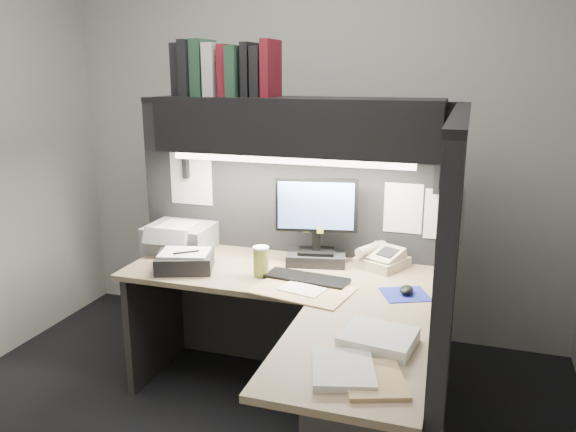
% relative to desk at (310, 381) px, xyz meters
% --- Properties ---
extents(wall_back, '(3.50, 0.04, 2.70)m').
position_rel_desk_xyz_m(wall_back, '(-0.43, 1.50, 0.91)').
color(wall_back, '#B8B6AF').
rests_on(wall_back, floor).
extents(partition_back, '(1.90, 0.06, 1.60)m').
position_rel_desk_xyz_m(partition_back, '(-0.40, 0.93, 0.36)').
color(partition_back, black).
rests_on(partition_back, floor).
extents(partition_right, '(0.06, 1.50, 1.60)m').
position_rel_desk_xyz_m(partition_right, '(0.55, 0.18, 0.36)').
color(partition_right, black).
rests_on(partition_right, floor).
extents(desk, '(1.70, 1.53, 0.73)m').
position_rel_desk_xyz_m(desk, '(0.00, 0.00, 0.00)').
color(desk, '#9A8062').
rests_on(desk, floor).
extents(overhead_shelf, '(1.55, 0.34, 0.30)m').
position_rel_desk_xyz_m(overhead_shelf, '(-0.30, 0.75, 1.06)').
color(overhead_shelf, black).
rests_on(overhead_shelf, partition_back).
extents(task_light_tube, '(1.32, 0.04, 0.04)m').
position_rel_desk_xyz_m(task_light_tube, '(-0.30, 0.61, 0.89)').
color(task_light_tube, white).
rests_on(task_light_tube, overhead_shelf).
extents(monitor, '(0.45, 0.26, 0.49)m').
position_rel_desk_xyz_m(monitor, '(-0.18, 0.74, 0.48)').
color(monitor, black).
rests_on(monitor, desk).
extents(keyboard, '(0.45, 0.20, 0.02)m').
position_rel_desk_xyz_m(keyboard, '(-0.15, 0.47, 0.30)').
color(keyboard, black).
rests_on(keyboard, desk).
extents(mousepad, '(0.28, 0.27, 0.00)m').
position_rel_desk_xyz_m(mousepad, '(0.35, 0.43, 0.29)').
color(mousepad, navy).
rests_on(mousepad, desk).
extents(mouse, '(0.07, 0.10, 0.04)m').
position_rel_desk_xyz_m(mouse, '(0.36, 0.44, 0.31)').
color(mouse, black).
rests_on(mouse, mousepad).
extents(telephone, '(0.31, 0.31, 0.09)m').
position_rel_desk_xyz_m(telephone, '(0.19, 0.80, 0.33)').
color(telephone, '#BBAC90').
rests_on(telephone, desk).
extents(coffee_cup, '(0.09, 0.09, 0.15)m').
position_rel_desk_xyz_m(coffee_cup, '(-0.40, 0.46, 0.36)').
color(coffee_cup, '#A9A543').
rests_on(coffee_cup, desk).
extents(printer, '(0.39, 0.34, 0.15)m').
position_rel_desk_xyz_m(printer, '(-1.04, 0.75, 0.36)').
color(printer, '#989A9D').
rests_on(printer, desk).
extents(notebook_stack, '(0.37, 0.34, 0.09)m').
position_rel_desk_xyz_m(notebook_stack, '(-0.84, 0.43, 0.33)').
color(notebook_stack, black).
rests_on(notebook_stack, desk).
extents(open_folder, '(0.52, 0.39, 0.01)m').
position_rel_desk_xyz_m(open_folder, '(-0.14, 0.32, 0.29)').
color(open_folder, tan).
rests_on(open_folder, desk).
extents(paper_stack_a, '(0.31, 0.27, 0.05)m').
position_rel_desk_xyz_m(paper_stack_a, '(0.31, -0.13, 0.31)').
color(paper_stack_a, white).
rests_on(paper_stack_a, desk).
extents(paper_stack_b, '(0.29, 0.33, 0.03)m').
position_rel_desk_xyz_m(paper_stack_b, '(0.22, -0.38, 0.30)').
color(paper_stack_b, white).
rests_on(paper_stack_b, desk).
extents(manila_stack, '(0.28, 0.32, 0.02)m').
position_rel_desk_xyz_m(manila_stack, '(0.34, -0.40, 0.29)').
color(manila_stack, tan).
rests_on(manila_stack, desk).
extents(binder_row, '(0.58, 0.26, 0.31)m').
position_rel_desk_xyz_m(binder_row, '(-0.72, 0.76, 1.35)').
color(binder_row, black).
rests_on(binder_row, overhead_shelf).
extents(pinned_papers, '(1.76, 1.31, 0.51)m').
position_rel_desk_xyz_m(pinned_papers, '(-0.00, 0.56, 0.61)').
color(pinned_papers, white).
rests_on(pinned_papers, partition_back).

